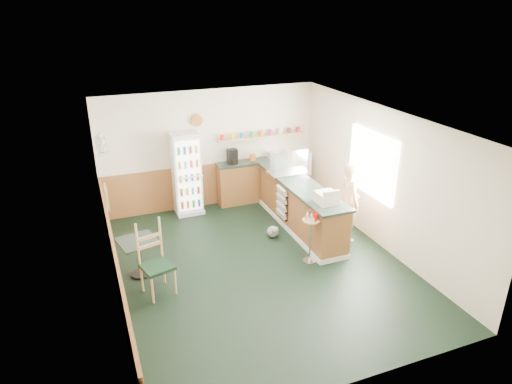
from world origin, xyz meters
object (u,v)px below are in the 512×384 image
display_case (289,163)px  shopkeeper (350,202)px  drinks_fridge (187,174)px  cafe_chair (155,255)px  cafe_table (139,251)px  cash_register (326,198)px  condiment_stand (311,230)px

display_case → shopkeeper: bearing=-62.6°
drinks_fridge → cafe_chair: size_ratio=1.47×
cafe_table → cafe_chair: bearing=-70.2°
display_case → cafe_chair: 3.70m
shopkeeper → cafe_chair: (-3.90, -0.41, -0.15)m
cash_register → condiment_stand: (-0.43, -0.25, -0.46)m
cash_register → condiment_stand: 0.67m
display_case → condiment_stand: (-0.43, -1.88, -0.60)m
shopkeeper → display_case: bearing=36.6°
cash_register → cafe_chair: cafe_chair is taller
drinks_fridge → shopkeeper: (2.69, -2.41, -0.11)m
drinks_fridge → cafe_chair: (-1.21, -2.81, -0.27)m
drinks_fridge → cash_register: size_ratio=4.87×
display_case → cafe_table: display_case is taller
condiment_stand → cafe_table: bearing=167.1°
shopkeeper → cash_register: bearing=121.1°
display_case → shopkeeper: (0.70, -1.35, -0.45)m
display_case → cash_register: (0.00, -1.63, -0.14)m
cash_register → display_case: bearing=90.8°
display_case → cafe_table: 3.69m
cash_register → shopkeeper: bearing=22.7°
drinks_fridge → display_case: size_ratio=2.10×
drinks_fridge → cafe_chair: drinks_fridge is taller
drinks_fridge → cash_register: 3.35m
cash_register → shopkeeper: (0.70, 0.28, -0.31)m
cash_register → condiment_stand: size_ratio=0.38×
cash_register → cafe_table: cash_register is taller
display_case → condiment_stand: 2.02m
cafe_chair → drinks_fridge: bearing=50.7°
cafe_table → cafe_chair: 0.62m
display_case → condiment_stand: bearing=-102.8°
display_case → cafe_table: (-3.40, -1.20, -0.78)m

